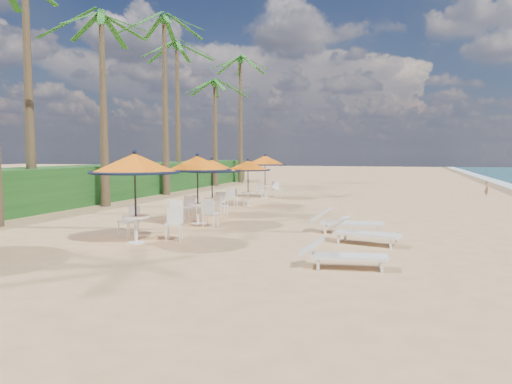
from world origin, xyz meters
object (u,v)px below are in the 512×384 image
station_0 (137,172)px  lounger_mid (360,231)px  station_2 (212,173)px  lounger_far (344,221)px  station_1 (196,172)px  station_3 (247,170)px  lounger_near (340,254)px  station_4 (266,164)px

station_0 → lounger_mid: size_ratio=1.20×
station_2 → lounger_far: 6.49m
station_1 → lounger_far: (5.08, -0.48, -1.43)m
station_1 → station_3: (-0.19, 6.23, -0.13)m
lounger_near → lounger_far: lounger_far is taller
station_0 → station_2: (-0.36, 6.36, -0.28)m
station_2 → lounger_far: size_ratio=1.01×
station_0 → lounger_far: size_ratio=1.13×
station_2 → station_4: bearing=89.8°
station_1 → lounger_near: bearing=-43.2°
station_0 → lounger_mid: 6.23m
lounger_mid → lounger_far: lounger_far is taller
station_0 → station_2: size_ratio=1.12×
station_3 → lounger_mid: (5.89, -8.42, -1.33)m
lounger_far → station_0: bearing=-152.1°
station_0 → station_4: station_0 is taller
station_3 → lounger_near: 12.89m
station_2 → lounger_near: 9.98m
station_4 → lounger_mid: bearing=-64.0°
station_0 → station_4: (-0.33, 14.17, -0.11)m
station_3 → station_4: station_4 is taller
station_1 → lounger_near: station_1 is taller
station_0 → lounger_far: (5.20, 3.27, -1.57)m
station_3 → lounger_mid: bearing=-55.0°
station_1 → station_4: (-0.44, 10.42, 0.03)m
station_0 → lounger_mid: bearing=15.0°
station_0 → station_3: (-0.07, 9.98, -0.27)m
station_2 → lounger_mid: station_2 is taller
station_2 → station_3: station_2 is taller
station_3 → station_4: (-0.25, 4.19, 0.16)m
lounger_near → lounger_mid: size_ratio=0.90×
station_0 → lounger_near: bearing=-14.6°
station_0 → station_1: bearing=88.2°
station_3 → station_0: bearing=-89.6°
station_1 → lounger_mid: station_1 is taller
station_1 → station_2: station_1 is taller
station_2 → station_4: (0.03, 7.80, 0.16)m
station_0 → station_3: station_0 is taller
station_0 → station_4: bearing=91.3°
station_1 → station_2: bearing=100.3°
station_3 → lounger_far: size_ratio=0.98×
station_1 → station_3: size_ratio=1.12×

